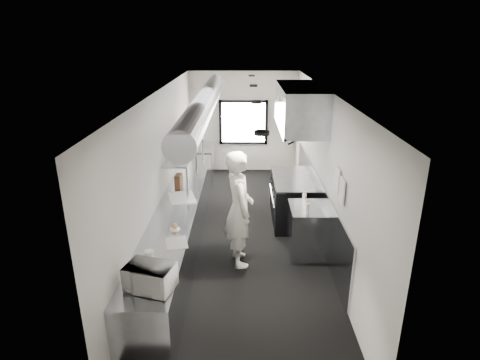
{
  "coord_description": "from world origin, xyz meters",
  "views": [
    {
      "loc": [
        0.02,
        -7.04,
        3.74
      ],
      "look_at": [
        -0.05,
        -0.2,
        1.22
      ],
      "focal_mm": 29.87,
      "sensor_mm": 36.0,
      "label": 1
    }
  ],
  "objects_px": {
    "far_work_table": "(201,163)",
    "plate_stack_b": "(184,139)",
    "deli_tub_a": "(139,274)",
    "plate_stack_c": "(187,135)",
    "exhaust_hood": "(300,107)",
    "plate_stack_d": "(190,127)",
    "prep_counter": "(180,225)",
    "cutting_board": "(182,198)",
    "squeeze_bottle_a": "(307,209)",
    "squeeze_bottle_d": "(304,199)",
    "pass_shelf": "(186,146)",
    "knife_block": "(179,181)",
    "squeeze_bottle_c": "(305,204)",
    "microwave": "(150,277)",
    "range": "(292,199)",
    "small_plate": "(175,229)",
    "bottle_station": "(307,231)",
    "deli_tub_b": "(149,254)",
    "squeeze_bottle_e": "(305,196)",
    "squeeze_bottle_b": "(308,207)",
    "line_cook": "(239,209)",
    "plate_stack_a": "(179,146)"
  },
  "relations": [
    {
      "from": "squeeze_bottle_a",
      "to": "pass_shelf",
      "type": "bearing_deg",
      "value": 138.86
    },
    {
      "from": "microwave",
      "to": "cutting_board",
      "type": "bearing_deg",
      "value": 106.28
    },
    {
      "from": "far_work_table",
      "to": "squeeze_bottle_d",
      "type": "xyz_separation_m",
      "value": [
        2.23,
        -3.78,
        0.55
      ]
    },
    {
      "from": "cutting_board",
      "to": "squeeze_bottle_d",
      "type": "height_order",
      "value": "squeeze_bottle_d"
    },
    {
      "from": "knife_block",
      "to": "small_plate",
      "type": "bearing_deg",
      "value": -78.51
    },
    {
      "from": "exhaust_hood",
      "to": "plate_stack_d",
      "type": "height_order",
      "value": "exhaust_hood"
    },
    {
      "from": "deli_tub_a",
      "to": "plate_stack_c",
      "type": "distance_m",
      "value": 4.05
    },
    {
      "from": "prep_counter",
      "to": "squeeze_bottle_d",
      "type": "bearing_deg",
      "value": -2.02
    },
    {
      "from": "pass_shelf",
      "to": "range",
      "type": "relative_size",
      "value": 1.88
    },
    {
      "from": "small_plate",
      "to": "knife_block",
      "type": "xyz_separation_m",
      "value": [
        -0.21,
        1.8,
        0.12
      ]
    },
    {
      "from": "exhaust_hood",
      "to": "squeeze_bottle_a",
      "type": "distance_m",
      "value": 2.17
    },
    {
      "from": "squeeze_bottle_d",
      "to": "squeeze_bottle_e",
      "type": "relative_size",
      "value": 1.04
    },
    {
      "from": "exhaust_hood",
      "to": "microwave",
      "type": "relative_size",
      "value": 4.28
    },
    {
      "from": "prep_counter",
      "to": "microwave",
      "type": "bearing_deg",
      "value": -88.5
    },
    {
      "from": "bottle_station",
      "to": "knife_block",
      "type": "xyz_separation_m",
      "value": [
        -2.41,
        0.95,
        0.58
      ]
    },
    {
      "from": "deli_tub_a",
      "to": "squeeze_bottle_b",
      "type": "xyz_separation_m",
      "value": [
        2.38,
        1.95,
        0.03
      ]
    },
    {
      "from": "deli_tub_a",
      "to": "plate_stack_c",
      "type": "relative_size",
      "value": 0.44
    },
    {
      "from": "exhaust_hood",
      "to": "microwave",
      "type": "xyz_separation_m",
      "value": [
        -2.18,
        -3.76,
        -1.34
      ]
    },
    {
      "from": "line_cook",
      "to": "plate_stack_d",
      "type": "relative_size",
      "value": 5.06
    },
    {
      "from": "bottle_station",
      "to": "plate_stack_d",
      "type": "relative_size",
      "value": 2.28
    },
    {
      "from": "cutting_board",
      "to": "plate_stack_b",
      "type": "height_order",
      "value": "plate_stack_b"
    },
    {
      "from": "far_work_table",
      "to": "deli_tub_a",
      "type": "relative_size",
      "value": 8.45
    },
    {
      "from": "plate_stack_a",
      "to": "squeeze_bottle_d",
      "type": "relative_size",
      "value": 1.54
    },
    {
      "from": "knife_block",
      "to": "squeeze_bottle_c",
      "type": "relative_size",
      "value": 1.6
    },
    {
      "from": "exhaust_hood",
      "to": "knife_block",
      "type": "distance_m",
      "value": 2.76
    },
    {
      "from": "prep_counter",
      "to": "range",
      "type": "height_order",
      "value": "range"
    },
    {
      "from": "plate_stack_c",
      "to": "pass_shelf",
      "type": "bearing_deg",
      "value": -95.28
    },
    {
      "from": "pass_shelf",
      "to": "microwave",
      "type": "distance_m",
      "value": 4.09
    },
    {
      "from": "line_cook",
      "to": "squeeze_bottle_c",
      "type": "relative_size",
      "value": 12.14
    },
    {
      "from": "pass_shelf",
      "to": "small_plate",
      "type": "height_order",
      "value": "pass_shelf"
    },
    {
      "from": "pass_shelf",
      "to": "squeeze_bottle_d",
      "type": "relative_size",
      "value": 14.93
    },
    {
      "from": "line_cook",
      "to": "plate_stack_b",
      "type": "distance_m",
      "value": 2.21
    },
    {
      "from": "plate_stack_a",
      "to": "squeeze_bottle_d",
      "type": "distance_m",
      "value": 2.56
    },
    {
      "from": "prep_counter",
      "to": "cutting_board",
      "type": "xyz_separation_m",
      "value": [
        0.03,
        0.19,
        0.46
      ]
    },
    {
      "from": "range",
      "to": "cutting_board",
      "type": "distance_m",
      "value": 2.42
    },
    {
      "from": "deli_tub_a",
      "to": "squeeze_bottle_a",
      "type": "distance_m",
      "value": 2.99
    },
    {
      "from": "deli_tub_b",
      "to": "plate_stack_b",
      "type": "bearing_deg",
      "value": 88.66
    },
    {
      "from": "range",
      "to": "far_work_table",
      "type": "xyz_separation_m",
      "value": [
        -2.19,
        2.5,
        -0.02
      ]
    },
    {
      "from": "range",
      "to": "deli_tub_b",
      "type": "height_order",
      "value": "deli_tub_b"
    },
    {
      "from": "exhaust_hood",
      "to": "deli_tub_a",
      "type": "xyz_separation_m",
      "value": [
        -2.38,
        -3.53,
        -1.44
      ]
    },
    {
      "from": "deli_tub_b",
      "to": "squeeze_bottle_a",
      "type": "relative_size",
      "value": 0.64
    },
    {
      "from": "exhaust_hood",
      "to": "plate_stack_c",
      "type": "distance_m",
      "value": 2.41
    },
    {
      "from": "squeeze_bottle_d",
      "to": "small_plate",
      "type": "bearing_deg",
      "value": -155.42
    },
    {
      "from": "far_work_table",
      "to": "plate_stack_b",
      "type": "xyz_separation_m",
      "value": [
        -0.03,
        -2.44,
        1.29
      ]
    },
    {
      "from": "exhaust_hood",
      "to": "squeeze_bottle_b",
      "type": "relative_size",
      "value": 13.38
    },
    {
      "from": "cutting_board",
      "to": "squeeze_bottle_a",
      "type": "relative_size",
      "value": 3.05
    },
    {
      "from": "microwave",
      "to": "squeeze_bottle_d",
      "type": "xyz_separation_m",
      "value": [
        2.16,
        2.48,
        -0.05
      ]
    },
    {
      "from": "prep_counter",
      "to": "plate_stack_d",
      "type": "xyz_separation_m",
      "value": [
        -0.05,
        2.28,
        1.32
      ]
    },
    {
      "from": "deli_tub_b",
      "to": "far_work_table",
      "type": "bearing_deg",
      "value": 88.89
    },
    {
      "from": "squeeze_bottle_e",
      "to": "squeeze_bottle_d",
      "type": "bearing_deg",
      "value": -101.38
    }
  ]
}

